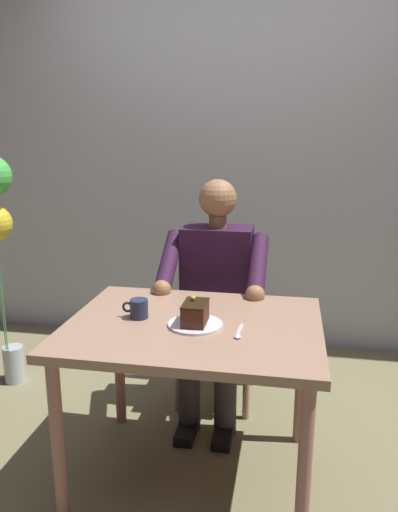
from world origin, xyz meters
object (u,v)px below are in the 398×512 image
dessert_spoon (239,333)px  seated_person (215,295)px  dining_table (194,342)px  coffee_cup (139,308)px  chair (219,309)px  cake_slice (195,313)px

dessert_spoon → seated_person: bearing=-73.7°
dining_table → seated_person: bearing=-90.0°
coffee_cup → dessert_spoon: 0.43m
seated_person → dessert_spoon: 0.68m
chair → coffee_cup: chair is taller
seated_person → coffee_cup: 0.61m
seated_person → dessert_spoon: (-0.19, 0.65, 0.08)m
dining_table → coffee_cup: size_ratio=9.26×
dining_table → cake_slice: bearing=112.7°
dining_table → cake_slice: 0.14m
chair → dessert_spoon: bearing=103.0°
seated_person → chair: bearing=-90.0°
chair → cake_slice: bearing=90.9°
chair → dessert_spoon: chair is taller
dining_table → seated_person: (0.00, -0.56, 0.01)m
cake_slice → dessert_spoon: cake_slice is taller
cake_slice → coffee_cup: cake_slice is taller
seated_person → cake_slice: bearing=91.2°
dining_table → chair: bearing=-90.0°
chair → cake_slice: chair is taller
seated_person → coffee_cup: (0.23, 0.55, 0.11)m
chair → coffee_cup: size_ratio=8.26×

